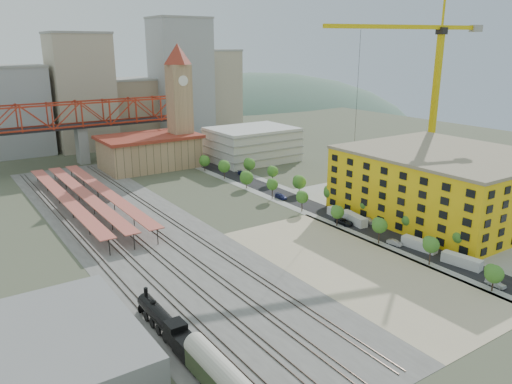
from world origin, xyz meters
TOP-DOWN VIEW (x-y plane):
  - ground at (0.00, 0.00)m, footprint 400.00×400.00m
  - ballast_strip at (-36.00, 17.50)m, footprint 36.00×165.00m
  - dirt_lot at (-4.00, -31.50)m, footprint 28.00×67.00m
  - street_asphalt at (16.00, 15.00)m, footprint 12.00×170.00m
  - sidewalk_west at (10.50, 15.00)m, footprint 3.00×170.00m
  - sidewalk_east at (21.50, 15.00)m, footprint 3.00×170.00m
  - construction_pad at (45.00, -20.00)m, footprint 50.00×90.00m
  - rail_tracks at (-37.80, 17.50)m, footprint 26.56×160.00m
  - platform_canopies at (-41.00, 45.00)m, footprint 16.00×80.00m
  - station_hall at (-5.00, 82.00)m, footprint 38.00×24.00m
  - clock_tower at (8.00, 79.99)m, footprint 12.00×12.00m
  - parking_garage at (36.00, 70.00)m, footprint 34.00×26.00m
  - truss_bridge at (-25.00, 105.00)m, footprint 94.00×9.60m
  - construction_building at (42.00, -20.00)m, footprint 44.60×50.60m
  - warehouse at (-66.00, -30.00)m, footprint 22.00×32.00m
  - street_trees at (16.00, 5.00)m, footprint 15.40×124.40m
  - skyline at (7.47, 142.31)m, footprint 133.00×46.00m
  - distant_hills at (45.28, 260.00)m, footprint 647.00×264.00m
  - locomotive at (-50.00, -33.74)m, footprint 3.00×23.12m
  - coach at (-50.00, -53.26)m, footprint 3.32×19.26m
  - tower_crane at (65.27, 7.16)m, footprint 56.04×18.74m
  - site_trailer_a at (16.00, -44.32)m, footprint 3.68×9.00m
  - site_trailer_b at (16.00, -32.84)m, footprint 3.32×9.00m
  - site_trailer_c at (16.00, -10.80)m, footprint 3.80×9.63m
  - site_trailer_d at (16.00, -5.30)m, footprint 2.45×8.67m
  - car_0 at (13.00, -54.24)m, footprint 1.74×4.27m
  - car_1 at (13.00, -27.93)m, footprint 1.99×4.11m
  - car_2 at (13.00, -10.10)m, footprint 2.64×5.61m
  - car_3 at (13.00, 18.66)m, footprint 2.18×5.08m
  - car_4 at (19.00, -32.77)m, footprint 2.31×4.46m
  - car_5 at (19.00, -13.27)m, footprint 2.22×4.80m
  - car_6 at (19.00, -5.48)m, footprint 2.76×5.69m
  - car_7 at (19.00, 50.92)m, footprint 2.20×5.08m

SIDE VIEW (x-z plane):
  - distant_hills at x=45.28m, z-range -193.04..33.96m
  - ground at x=0.00m, z-range 0.00..0.00m
  - street_trees at x=16.00m, z-range -4.00..4.00m
  - sidewalk_west at x=10.50m, z-range 0.00..0.04m
  - sidewalk_east at x=21.50m, z-range 0.00..0.04m
  - ballast_strip at x=-36.00m, z-range 0.00..0.06m
  - dirt_lot at x=-4.00m, z-range 0.00..0.06m
  - street_asphalt at x=16.00m, z-range 0.00..0.06m
  - construction_pad at x=45.00m, z-range 0.00..0.06m
  - rail_tracks at x=-37.80m, z-range 0.06..0.24m
  - car_1 at x=13.00m, z-range 0.00..1.30m
  - car_0 at x=13.00m, z-range 0.00..1.45m
  - car_4 at x=19.00m, z-range 0.00..1.45m
  - car_7 at x=19.00m, z-range 0.00..1.45m
  - car_3 at x=13.00m, z-range 0.00..1.46m
  - car_5 at x=19.00m, z-range 0.00..1.53m
  - car_2 at x=13.00m, z-range 0.00..1.55m
  - car_6 at x=19.00m, z-range 0.00..1.56m
  - site_trailer_d at x=16.00m, z-range 0.00..2.36m
  - site_trailer_a at x=16.00m, z-range 0.00..2.39m
  - site_trailer_b at x=16.00m, z-range 0.00..2.41m
  - site_trailer_c at x=16.00m, z-range 0.00..2.56m
  - locomotive at x=-50.00m, z-range -0.73..5.05m
  - warehouse at x=-66.00m, z-range 0.00..5.00m
  - coach at x=-50.00m, z-range 0.19..6.24m
  - platform_canopies at x=-41.00m, z-range 1.93..6.06m
  - station_hall at x=-5.00m, z-range 0.12..13.22m
  - parking_garage at x=36.00m, z-range 0.00..14.00m
  - construction_building at x=42.00m, z-range 0.01..18.81m
  - truss_bridge at x=-25.00m, z-range 6.06..31.66m
  - skyline at x=7.47m, z-range -7.19..52.81m
  - clock_tower at x=8.00m, z-range 2.70..54.70m
  - tower_crane at x=65.27m, z-range 7.24..69.10m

